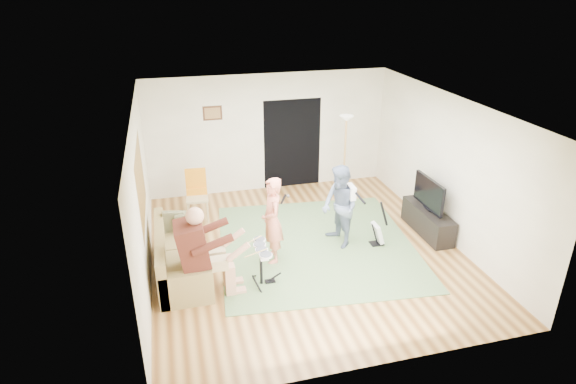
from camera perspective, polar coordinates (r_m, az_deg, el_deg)
The scene contains 19 objects.
floor at distance 8.93m, azimuth 2.07°, elevation -6.88°, with size 6.00×6.00×0.00m, color brown.
walls at distance 8.32m, azimuth 2.21°, elevation 1.12°, with size 5.50×6.00×2.70m, color silver, non-canonical shape.
ceiling at distance 7.89m, azimuth 2.37°, elevation 10.19°, with size 6.00×6.00×0.00m, color white.
window_blinds at distance 8.13m, azimuth -17.06°, elevation 1.01°, with size 2.05×2.05×0.00m, color olive.
doorway at distance 11.26m, azimuth 0.51°, elevation 5.73°, with size 2.10×2.10×0.00m, color black.
picture_frame at distance 10.71m, azimuth -8.94°, elevation 9.22°, with size 0.42×0.03×0.32m, color #3F2314.
area_rug at distance 9.09m, azimuth 3.37°, elevation -6.25°, with size 3.54×3.70×0.02m, color #557547.
sofa at distance 8.33m, azimuth -12.91°, elevation -7.85°, with size 0.82×2.00×0.81m.
drummer at distance 7.62m, azimuth -9.59°, elevation -7.99°, with size 0.98×0.55×1.50m.
drum_kit at distance 7.86m, azimuth -3.20°, elevation -8.93°, with size 0.39×0.70×0.72m.
singer at distance 8.26m, azimuth -1.89°, elevation -3.41°, with size 0.57×0.37×1.56m, color #E27B62.
microphone at distance 8.13m, azimuth -0.55°, elevation -0.85°, with size 0.06×0.06×0.24m, color black, non-canonical shape.
guitarist at distance 8.80m, azimuth 6.17°, elevation -1.76°, with size 0.76×0.59×1.55m, color slate.
guitar_held at distance 8.75m, azimuth 7.48°, elevation 0.04°, with size 0.12×0.60×0.26m, color white, non-canonical shape.
guitar_spare at distance 9.13m, azimuth 10.60°, elevation -4.76°, with size 0.32×0.28×0.88m.
torchiere_lamp at distance 10.64m, azimuth 6.82°, elevation 5.88°, with size 0.34×0.34×1.89m.
dining_chair at distance 10.06m, azimuth -10.68°, elevation -1.16°, with size 0.47×0.49×1.04m.
tv_cabinet at distance 9.78m, azimuth 16.22°, elevation -3.31°, with size 0.40×1.40×0.50m, color black.
television at distance 9.50m, azimuth 16.37°, elevation -0.14°, with size 0.06×0.99×0.58m, color black.
Camera 1 is at (-2.24, -7.33, 4.58)m, focal length 30.00 mm.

